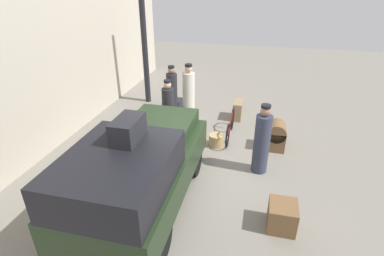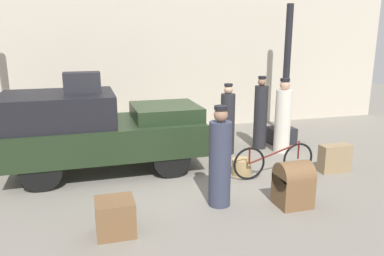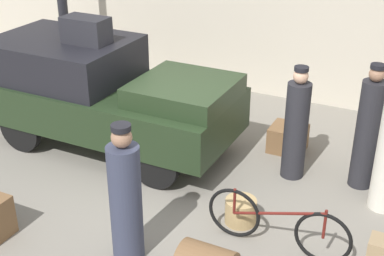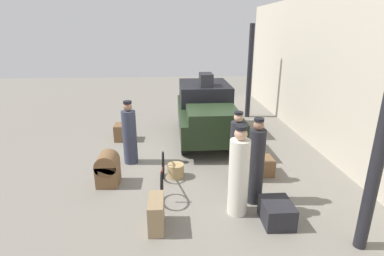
# 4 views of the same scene
# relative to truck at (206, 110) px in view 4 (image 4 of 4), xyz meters

# --- Properties ---
(ground_plane) EXTENTS (30.00, 30.00, 0.00)m
(ground_plane) POSITION_rel_truck_xyz_m (1.69, -0.80, -0.94)
(ground_plane) COLOR gray
(station_building_facade) EXTENTS (16.00, 0.15, 4.50)m
(station_building_facade) POSITION_rel_truck_xyz_m (1.69, 3.27, 1.31)
(station_building_facade) COLOR beige
(station_building_facade) RESTS_ON ground
(canopy_pillar_left) EXTENTS (0.20, 0.20, 3.68)m
(canopy_pillar_left) POSITION_rel_truck_xyz_m (-2.31, 1.98, 0.90)
(canopy_pillar_left) COLOR black
(canopy_pillar_left) RESTS_ON ground
(canopy_pillar_right) EXTENTS (0.20, 0.20, 3.68)m
(canopy_pillar_right) POSITION_rel_truck_xyz_m (5.52, 1.98, 0.90)
(canopy_pillar_right) COLOR black
(canopy_pillar_right) RESTS_ON ground
(truck) EXTENTS (4.00, 1.81, 1.69)m
(truck) POSITION_rel_truck_xyz_m (0.00, 0.00, 0.00)
(truck) COLOR black
(truck) RESTS_ON ground
(bicycle) EXTENTS (1.77, 0.04, 0.72)m
(bicycle) POSITION_rel_truck_xyz_m (3.40, -1.37, -0.59)
(bicycle) COLOR black
(bicycle) RESTS_ON ground
(wicker_basket) EXTENTS (0.41, 0.41, 0.33)m
(wicker_basket) POSITION_rel_truck_xyz_m (2.82, -1.07, -0.77)
(wicker_basket) COLOR tan
(wicker_basket) RESTS_ON ground
(porter_lifting_near_truck) EXTENTS (0.34, 0.34, 1.83)m
(porter_lifting_near_truck) POSITION_rel_truck_xyz_m (4.03, 0.56, -0.09)
(porter_lifting_near_truck) COLOR #232328
(porter_lifting_near_truck) RESTS_ON ground
(conductor_in_dark_uniform) EXTENTS (0.39, 0.39, 1.82)m
(conductor_in_dark_uniform) POSITION_rel_truck_xyz_m (4.41, 0.12, -0.11)
(conductor_in_dark_uniform) COLOR silver
(conductor_in_dark_uniform) RESTS_ON ground
(porter_standing_middle) EXTENTS (0.34, 0.34, 1.71)m
(porter_standing_middle) POSITION_rel_truck_xyz_m (3.07, 0.38, -0.15)
(porter_standing_middle) COLOR #232328
(porter_standing_middle) RESTS_ON ground
(porter_carrying_trunk) EXTENTS (0.37, 0.37, 1.72)m
(porter_carrying_trunk) POSITION_rel_truck_xyz_m (1.89, -2.27, -0.15)
(porter_carrying_trunk) COLOR #33384C
(porter_carrying_trunk) RESTS_ON ground
(suitcase_tan_flat) EXTENTS (0.56, 0.53, 0.41)m
(suitcase_tan_flat) POSITION_rel_truck_xyz_m (2.77, 1.10, -0.73)
(suitcase_tan_flat) COLOR brown
(suitcase_tan_flat) RESTS_ON ground
(suitcase_black_upright) EXTENTS (0.66, 0.27, 0.58)m
(suitcase_black_upright) POSITION_rel_truck_xyz_m (4.78, -1.45, -0.65)
(suitcase_black_upright) COLOR #937A56
(suitcase_black_upright) RESTS_ON ground
(trunk_large_brown) EXTENTS (0.56, 0.50, 0.78)m
(trunk_large_brown) POSITION_rel_truck_xyz_m (3.07, -2.65, -0.55)
(trunk_large_brown) COLOR brown
(trunk_large_brown) RESTS_ON ground
(trunk_umber_medium) EXTENTS (0.68, 0.55, 0.42)m
(trunk_umber_medium) POSITION_rel_truck_xyz_m (4.78, 0.80, -0.73)
(trunk_umber_medium) COLOR #232328
(trunk_umber_medium) RESTS_ON ground
(suitcase_small_leather) EXTENTS (0.55, 0.51, 0.53)m
(suitcase_small_leather) POSITION_rel_truck_xyz_m (0.11, -2.75, -0.68)
(suitcase_small_leather) COLOR brown
(suitcase_small_leather) RESTS_ON ground
(trunk_on_truck_roof) EXTENTS (0.72, 0.40, 0.41)m
(trunk_on_truck_roof) POSITION_rel_truck_xyz_m (-0.23, 0.00, 0.96)
(trunk_on_truck_roof) COLOR #232328
(trunk_on_truck_roof) RESTS_ON truck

